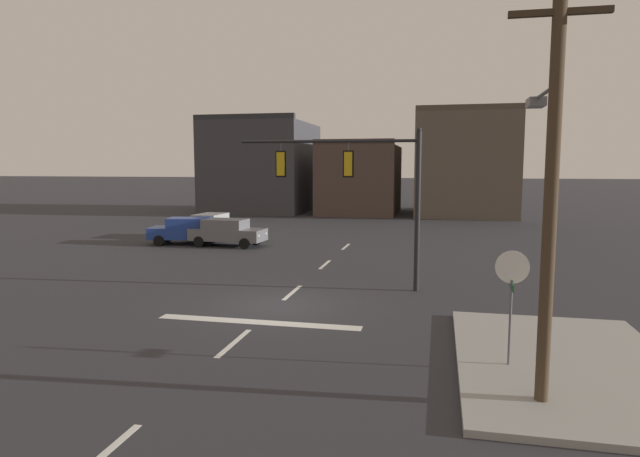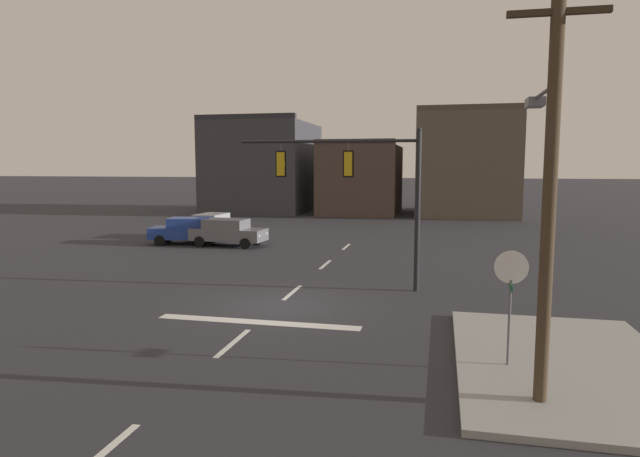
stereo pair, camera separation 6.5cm
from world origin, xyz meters
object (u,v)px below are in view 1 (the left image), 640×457
(signal_mast_near_side, at_px, (363,180))
(stop_sign, at_px, (512,280))
(car_lot_middle, at_px, (227,232))
(car_lot_nearside, at_px, (187,230))
(car_lot_farside, at_px, (211,225))
(utility_pole, at_px, (551,158))

(signal_mast_near_side, relative_size, stop_sign, 2.45)
(signal_mast_near_side, relative_size, car_lot_middle, 1.53)
(stop_sign, bearing_deg, car_lot_nearside, 133.46)
(car_lot_middle, distance_m, car_lot_farside, 4.07)
(car_lot_middle, bearing_deg, stop_sign, -51.10)
(stop_sign, xyz_separation_m, car_lot_middle, (-13.93, 17.27, -1.29))
(car_lot_nearside, height_order, car_lot_farside, same)
(car_lot_nearside, bearing_deg, stop_sign, -46.54)
(stop_sign, xyz_separation_m, car_lot_nearside, (-16.61, 17.53, -1.29))
(stop_sign, distance_m, utility_pole, 3.29)
(signal_mast_near_side, bearing_deg, stop_sign, -59.60)
(signal_mast_near_side, relative_size, utility_pole, 0.78)
(car_lot_nearside, bearing_deg, signal_mast_near_side, -39.09)
(signal_mast_near_side, bearing_deg, car_lot_farside, 132.71)
(car_lot_farside, distance_m, utility_pole, 28.16)
(signal_mast_near_side, bearing_deg, utility_pole, -62.52)
(signal_mast_near_side, xyz_separation_m, stop_sign, (4.53, -7.72, -2.05))
(stop_sign, relative_size, car_lot_farside, 0.63)
(signal_mast_near_side, relative_size, car_lot_farside, 1.54)
(signal_mast_near_side, distance_m, stop_sign, 9.18)
(car_lot_nearside, bearing_deg, utility_pole, -48.58)
(car_lot_nearside, xyz_separation_m, car_lot_middle, (2.68, -0.27, 0.00))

